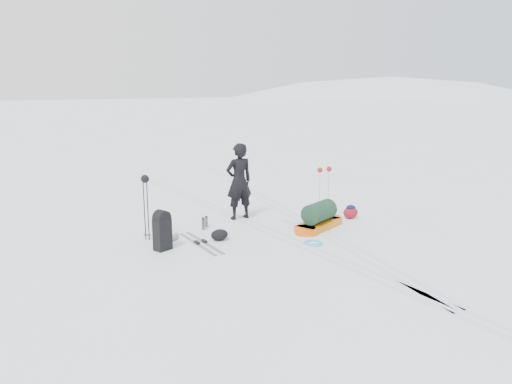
{
  "coord_description": "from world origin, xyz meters",
  "views": [
    {
      "loc": [
        -5.73,
        -9.52,
        3.41
      ],
      "look_at": [
        -0.28,
        0.25,
        0.95
      ],
      "focal_mm": 35.0,
      "sensor_mm": 36.0,
      "label": 1
    }
  ],
  "objects_px": {
    "expedition_rucksack": "(163,231)",
    "ski_poles_black": "(145,187)",
    "skier": "(239,181)",
    "pulk_sled": "(319,218)"
  },
  "relations": [
    {
      "from": "expedition_rucksack",
      "to": "ski_poles_black",
      "type": "relative_size",
      "value": 0.58
    },
    {
      "from": "skier",
      "to": "ski_poles_black",
      "type": "bearing_deg",
      "value": 12.21
    },
    {
      "from": "skier",
      "to": "expedition_rucksack",
      "type": "relative_size",
      "value": 2.28
    },
    {
      "from": "pulk_sled",
      "to": "expedition_rucksack",
      "type": "bearing_deg",
      "value": 151.59
    },
    {
      "from": "skier",
      "to": "pulk_sled",
      "type": "relative_size",
      "value": 1.11
    },
    {
      "from": "skier",
      "to": "expedition_rucksack",
      "type": "bearing_deg",
      "value": 28.52
    },
    {
      "from": "skier",
      "to": "ski_poles_black",
      "type": "relative_size",
      "value": 1.33
    },
    {
      "from": "pulk_sled",
      "to": "ski_poles_black",
      "type": "xyz_separation_m",
      "value": [
        -3.84,
        1.14,
        0.95
      ]
    },
    {
      "from": "pulk_sled",
      "to": "expedition_rucksack",
      "type": "xyz_separation_m",
      "value": [
        -3.73,
        0.35,
        0.15
      ]
    },
    {
      "from": "expedition_rucksack",
      "to": "ski_poles_black",
      "type": "height_order",
      "value": "ski_poles_black"
    }
  ]
}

